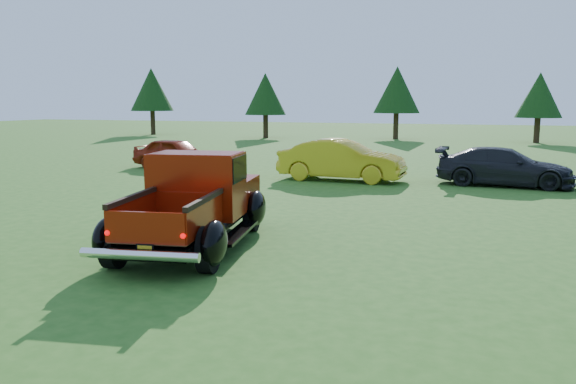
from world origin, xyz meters
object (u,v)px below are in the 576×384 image
at_px(tree_mid_right, 539,95).
at_px(show_car_yellow, 342,160).
at_px(tree_far_west, 152,90).
at_px(tree_mid_left, 397,90).
at_px(pickup_truck, 198,200).
at_px(show_car_red, 176,153).
at_px(tree_west, 265,94).
at_px(show_car_grey, 504,167).

bearing_deg(tree_mid_right, show_car_yellow, -109.75).
bearing_deg(tree_far_west, tree_mid_left, 3.01).
bearing_deg(tree_far_west, pickup_truck, -56.11).
distance_m(tree_far_west, tree_mid_left, 19.03).
bearing_deg(show_car_red, show_car_yellow, -94.11).
bearing_deg(pickup_truck, tree_west, 99.52).
bearing_deg(pickup_truck, tree_mid_left, 82.23).
bearing_deg(tree_mid_right, tree_west, -176.82).
xyz_separation_m(show_car_yellow, show_car_grey, (5.00, 0.53, -0.09)).
bearing_deg(pickup_truck, tree_far_west, 114.24).
xyz_separation_m(tree_west, tree_mid_left, (9.00, 2.00, 0.27)).
distance_m(tree_far_west, tree_west, 10.06).
distance_m(tree_mid_right, show_car_yellow, 22.31).
distance_m(tree_west, tree_mid_left, 9.22).
height_order(pickup_truck, show_car_grey, pickup_truck).
distance_m(tree_west, show_car_red, 19.16).
bearing_deg(show_car_red, tree_mid_right, -30.26).
bearing_deg(tree_mid_right, tree_mid_left, 173.66).
height_order(tree_mid_left, pickup_truck, tree_mid_left).
height_order(tree_far_west, show_car_grey, tree_far_west).
xyz_separation_m(tree_mid_right, show_car_grey, (-2.50, -20.36, -2.39)).
bearing_deg(show_car_grey, pickup_truck, 153.48).
bearing_deg(show_car_yellow, show_car_red, 82.00).
distance_m(tree_far_west, pickup_truck, 35.99).
bearing_deg(show_car_grey, tree_mid_right, -3.30).
bearing_deg(tree_mid_left, show_car_grey, -73.08).
height_order(tree_west, show_car_grey, tree_west).
xyz_separation_m(tree_mid_right, show_car_yellow, (-7.50, -20.89, -2.30)).
xyz_separation_m(tree_far_west, tree_west, (10.00, -1.00, -0.41)).
height_order(tree_mid_right, show_car_red, tree_mid_right).
height_order(tree_far_west, pickup_truck, tree_far_west).
relative_size(tree_west, tree_mid_left, 0.92).
relative_size(pickup_truck, show_car_yellow, 1.14).
bearing_deg(tree_west, show_car_yellow, -62.17).
height_order(tree_west, tree_mid_left, tree_mid_left).
bearing_deg(show_car_red, show_car_grey, -87.40).
height_order(tree_west, tree_mid_right, tree_west).
height_order(tree_far_west, tree_mid_right, tree_far_west).
xyz_separation_m(tree_west, pickup_truck, (10.01, -28.79, -2.33)).
xyz_separation_m(tree_far_west, pickup_truck, (20.01, -29.79, -2.74)).
height_order(tree_west, pickup_truck, tree_west).
bearing_deg(show_car_grey, tree_mid_left, 20.63).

